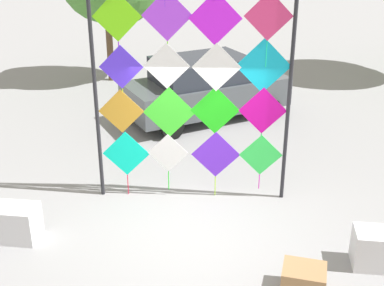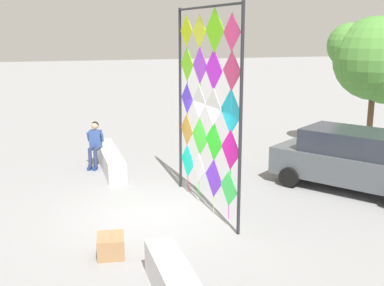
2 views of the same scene
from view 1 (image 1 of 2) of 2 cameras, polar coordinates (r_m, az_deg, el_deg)
ground at (r=8.88m, az=0.19°, el=-9.64°), size 120.00×120.00×0.00m
kite_display_rack at (r=8.94m, az=0.12°, el=8.95°), size 3.44×0.38×4.78m
parked_car at (r=13.46m, az=1.43°, el=6.11°), size 4.43×3.82×1.61m
cardboard_box_large at (r=7.69m, az=12.12°, el=-14.44°), size 0.66×0.58×0.39m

